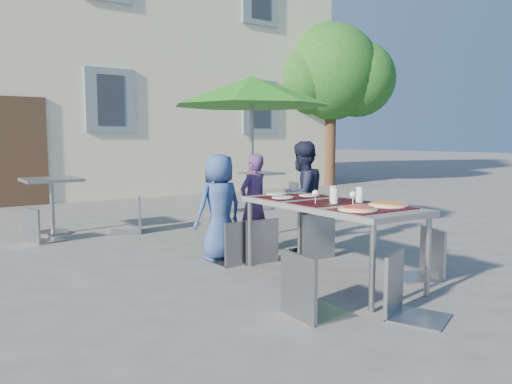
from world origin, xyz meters
TOP-DOWN VIEW (x-y plane):
  - ground at (0.00, 0.00)m, footprint 90.00×90.00m
  - building at (-0.00, 11.50)m, footprint 13.60×8.20m
  - tree at (6.55, 7.54)m, footprint 3.60×3.00m
  - dining_table at (-0.36, -0.01)m, footprint 0.80×1.85m
  - pizza_near_left at (-0.53, -0.55)m, footprint 0.33×0.33m
  - pizza_near_right at (-0.12, -0.51)m, footprint 0.35×0.35m
  - glassware at (-0.30, -0.10)m, footprint 0.48×0.40m
  - place_settings at (-0.35, 0.61)m, footprint 0.61×0.52m
  - child_0 at (-0.82, 1.28)m, footprint 0.61×0.43m
  - child_1 at (-0.22, 1.50)m, footprint 0.48×0.37m
  - child_2 at (0.24, 1.12)m, footprint 0.69×0.46m
  - chair_0 at (-0.78, 1.02)m, footprint 0.43×0.44m
  - chair_1 at (-0.53, 0.96)m, footprint 0.41×0.42m
  - chair_2 at (0.12, 0.77)m, footprint 0.47×0.48m
  - chair_3 at (-1.17, -0.68)m, footprint 0.43×0.43m
  - chair_4 at (0.48, -0.46)m, footprint 0.52×0.52m
  - chair_5 at (-0.55, -1.09)m, footprint 0.54×0.54m
  - patio_umbrella at (0.17, 2.13)m, footprint 2.15×2.15m
  - cafe_table_0 at (-2.03, 3.93)m, footprint 0.75×0.75m
  - bg_chair_l_0 at (-2.32, 3.44)m, footprint 0.49×0.49m
  - bg_chair_r_0 at (-1.03, 3.44)m, footprint 0.57×0.56m
  - cafe_table_1 at (1.90, 4.38)m, footprint 0.67×0.67m
  - bg_chair_l_1 at (1.06, 4.40)m, footprint 0.41×0.41m
  - bg_chair_r_1 at (2.62, 4.43)m, footprint 0.50×0.49m

SIDE VIEW (x-z plane):
  - ground at x=0.00m, z-range 0.00..0.00m
  - cafe_table_1 at x=1.90m, z-range 0.12..0.84m
  - bg_chair_l_1 at x=1.06m, z-range 0.06..0.90m
  - bg_chair_l_0 at x=-2.32m, z-range 0.07..0.94m
  - chair_0 at x=-0.78m, z-range 0.08..0.99m
  - chair_4 at x=0.48m, z-range 0.08..0.99m
  - chair_5 at x=-0.55m, z-range 0.08..1.00m
  - chair_1 at x=-0.53m, z-range 0.08..1.00m
  - bg_chair_r_1 at x=2.62m, z-range 0.08..1.01m
  - chair_3 at x=-1.17m, z-range 0.08..1.02m
  - cafe_table_0 at x=-2.03m, z-range 0.17..0.97m
  - bg_chair_r_0 at x=-1.03m, z-range 0.08..1.06m
  - child_1 at x=-0.22m, z-range 0.00..1.17m
  - chair_2 at x=0.12m, z-range 0.09..1.09m
  - child_0 at x=-0.82m, z-range 0.00..1.19m
  - child_2 at x=0.24m, z-range 0.00..1.33m
  - dining_table at x=-0.36m, z-range 0.32..1.07m
  - place_settings at x=-0.35m, z-range 0.76..0.77m
  - pizza_near_left at x=-0.53m, z-range 0.75..0.78m
  - pizza_near_right at x=-0.12m, z-range 0.75..0.78m
  - glassware at x=-0.30m, z-range 0.75..0.90m
  - patio_umbrella at x=0.17m, z-range 0.87..3.06m
  - tree at x=6.55m, z-range 0.90..5.60m
  - building at x=0.00m, z-range -0.70..10.40m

